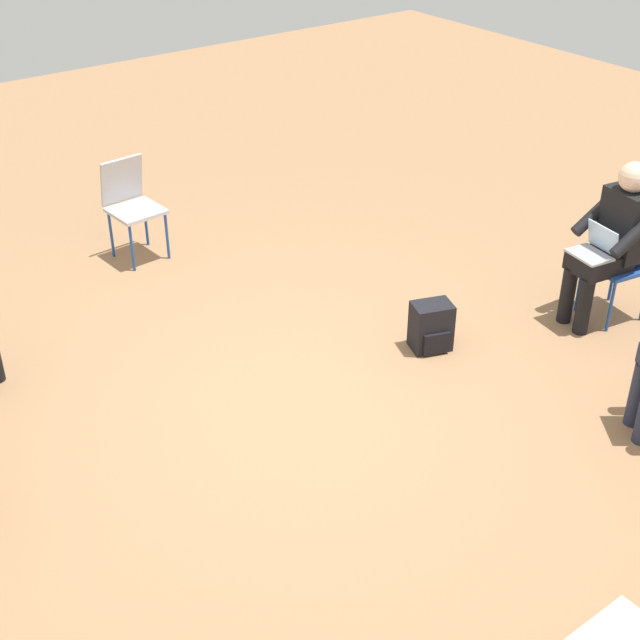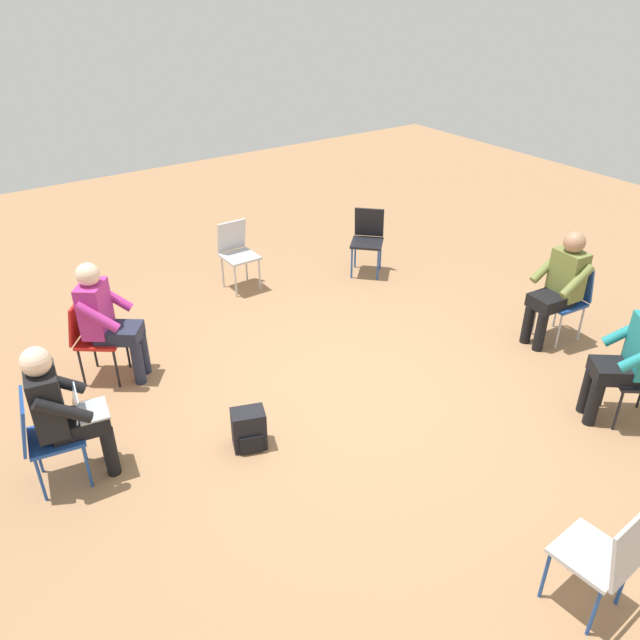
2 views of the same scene
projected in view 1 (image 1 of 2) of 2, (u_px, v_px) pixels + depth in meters
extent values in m
plane|color=#99704C|center=(305.00, 410.00, 5.81)|extent=(16.69, 16.69, 0.00)
cylinder|color=#B7B7BC|center=(614.00, 639.00, 4.01)|extent=(0.02, 0.02, 0.42)
cube|color=#B7B7BC|center=(136.00, 211.00, 7.42)|extent=(0.43, 0.43, 0.03)
cylinder|color=#1E4799|center=(167.00, 236.00, 7.53)|extent=(0.02, 0.02, 0.42)
cylinder|color=#1E4799|center=(132.00, 248.00, 7.34)|extent=(0.02, 0.02, 0.42)
cylinder|color=#1E4799|center=(146.00, 223.00, 7.75)|extent=(0.02, 0.02, 0.42)
cylinder|color=#1E4799|center=(111.00, 234.00, 7.56)|extent=(0.02, 0.02, 0.42)
cube|color=#B7B7BC|center=(122.00, 180.00, 7.44)|extent=(0.39, 0.12, 0.40)
cube|color=#1E4799|center=(617.00, 265.00, 6.61)|extent=(0.46, 0.46, 0.03)
cylinder|color=#1E4799|center=(611.00, 306.00, 6.53)|extent=(0.02, 0.02, 0.42)
cylinder|color=#1E4799|center=(579.00, 286.00, 6.78)|extent=(0.02, 0.02, 0.42)
cylinder|color=#1E4799|center=(613.00, 277.00, 6.92)|extent=(0.02, 0.02, 0.42)
cylinder|color=black|center=(584.00, 306.00, 6.51)|extent=(0.11, 0.11, 0.45)
cylinder|color=black|center=(567.00, 295.00, 6.64)|extent=(0.11, 0.11, 0.45)
cube|color=black|center=(599.00, 261.00, 6.49)|extent=(0.46, 0.36, 0.14)
cube|color=black|center=(625.00, 224.00, 6.43)|extent=(0.27, 0.37, 0.52)
sphere|color=beige|center=(634.00, 177.00, 6.24)|extent=(0.22, 0.22, 0.22)
cylinder|color=black|center=(636.00, 234.00, 6.23)|extent=(0.40, 0.15, 0.31)
cylinder|color=black|center=(596.00, 213.00, 6.53)|extent=(0.40, 0.15, 0.31)
cube|color=#9EA0A5|center=(589.00, 255.00, 6.41)|extent=(0.27, 0.33, 0.02)
cube|color=#B2D1F2|center=(603.00, 238.00, 6.39)|extent=(0.10, 0.30, 0.20)
cylinder|color=#23283D|center=(638.00, 394.00, 5.57)|extent=(0.11, 0.11, 0.45)
cube|color=black|center=(431.00, 326.00, 6.35)|extent=(0.33, 0.28, 0.36)
cube|color=black|center=(430.00, 336.00, 6.39)|extent=(0.27, 0.30, 0.16)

